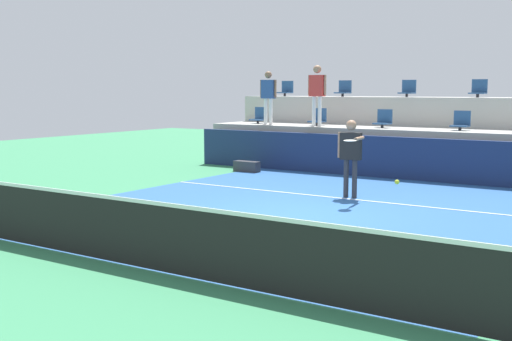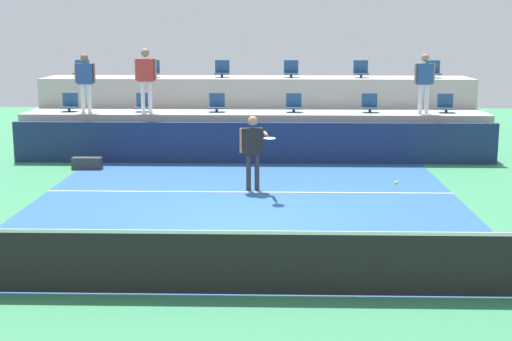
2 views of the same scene
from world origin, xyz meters
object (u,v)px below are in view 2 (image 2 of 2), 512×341
at_px(stadium_chair_upper_far_right, 433,71).
at_px(spectator_leaning_on_rail, 146,74).
at_px(stadium_chair_lower_mid_right, 294,104).
at_px(stadium_chair_upper_left, 152,70).
at_px(equipment_bag, 87,163).
at_px(stadium_chair_upper_mid_left, 222,70).
at_px(stadium_chair_upper_mid_right, 291,70).
at_px(stadium_chair_lower_far_left, 70,104).
at_px(spectator_in_grey, 85,78).
at_px(tennis_ball, 396,183).
at_px(tennis_player, 253,145).
at_px(stadium_chair_lower_right, 370,105).
at_px(stadium_chair_lower_far_right, 446,105).
at_px(stadium_chair_upper_right, 361,70).
at_px(stadium_chair_lower_mid_left, 217,104).
at_px(stadium_chair_upper_far_left, 82,70).
at_px(spectator_in_white, 424,78).
at_px(stadium_chair_lower_left, 144,104).

height_order(stadium_chair_upper_far_right, spectator_leaning_on_rail, spectator_leaning_on_rail).
bearing_deg(spectator_leaning_on_rail, stadium_chair_lower_mid_right, 5.33).
relative_size(stadium_chair_upper_left, equipment_bag, 0.68).
bearing_deg(stadium_chair_upper_mid_left, stadium_chair_upper_mid_right, 0.00).
bearing_deg(stadium_chair_lower_far_left, stadium_chair_upper_left, 40.87).
xyz_separation_m(stadium_chair_upper_far_right, spectator_in_grey, (-10.06, -2.18, -0.09)).
relative_size(spectator_in_grey, tennis_ball, 24.00).
bearing_deg(spectator_leaning_on_rail, stadium_chair_upper_left, 94.93).
xyz_separation_m(stadium_chair_upper_far_right, tennis_player, (-5.26, -6.46, -1.29)).
relative_size(stadium_chair_lower_right, spectator_leaning_on_rail, 0.29).
xyz_separation_m(stadium_chair_lower_far_right, spectator_in_grey, (-10.07, -0.38, 0.76)).
distance_m(stadium_chair_lower_mid_right, spectator_in_grey, 5.87).
relative_size(stadium_chair_lower_far_left, stadium_chair_lower_far_right, 1.00).
bearing_deg(spectator_leaning_on_rail, stadium_chair_upper_mid_right, 28.26).
height_order(tennis_player, tennis_ball, tennis_player).
xyz_separation_m(stadium_chair_lower_far_left, tennis_player, (5.38, -4.66, -0.44)).
bearing_deg(stadium_chair_upper_mid_right, stadium_chair_lower_right, -39.46).
bearing_deg(stadium_chair_lower_far_left, stadium_chair_upper_mid_left, 23.07).
xyz_separation_m(stadium_chair_upper_left, stadium_chair_upper_far_right, (8.55, 0.00, 0.00)).
xyz_separation_m(stadium_chair_lower_right, stadium_chair_upper_mid_left, (-4.29, 1.80, 0.85)).
bearing_deg(stadium_chair_upper_mid_left, stadium_chair_upper_left, 180.00).
bearing_deg(spectator_leaning_on_rail, stadium_chair_upper_right, 19.45).
distance_m(stadium_chair_lower_mid_left, equipment_bag, 4.09).
bearing_deg(stadium_chair_upper_far_left, stadium_chair_lower_far_right, -9.52).
relative_size(stadium_chair_lower_right, stadium_chair_lower_far_right, 1.00).
distance_m(stadium_chair_lower_far_right, stadium_chair_upper_mid_right, 4.75).
height_order(stadium_chair_lower_mid_left, stadium_chair_upper_far_right, stadium_chair_upper_far_right).
bearing_deg(stadium_chair_lower_far_right, stadium_chair_lower_right, 180.00).
bearing_deg(stadium_chair_upper_far_left, stadium_chair_lower_far_left, -87.19).
bearing_deg(stadium_chair_lower_mid_right, stadium_chair_upper_mid_right, 91.49).
xyz_separation_m(stadium_chair_lower_right, tennis_player, (-3.14, -4.66, -0.44)).
distance_m(stadium_chair_lower_far_right, stadium_chair_upper_left, 8.80).
height_order(spectator_in_grey, spectator_in_white, spectator_in_white).
distance_m(stadium_chair_upper_mid_left, stadium_chair_upper_right, 4.23).
bearing_deg(stadium_chair_lower_far_left, tennis_player, -40.91).
distance_m(stadium_chair_lower_left, equipment_bag, 2.79).
bearing_deg(stadium_chair_upper_left, tennis_player, -62.96).
xyz_separation_m(stadium_chair_upper_mid_left, stadium_chair_upper_mid_right, (2.11, 0.00, 0.00)).
xyz_separation_m(stadium_chair_lower_far_right, stadium_chair_upper_far_left, (-10.74, 1.80, 0.85)).
bearing_deg(spectator_in_white, stadium_chair_upper_mid_left, 159.09).
relative_size(stadium_chair_lower_mid_right, spectator_in_grey, 0.32).
relative_size(stadium_chair_lower_mid_left, spectator_in_white, 0.32).
relative_size(stadium_chair_upper_far_left, stadium_chair_upper_left, 1.00).
distance_m(stadium_chair_lower_mid_right, tennis_ball, 8.68).
bearing_deg(stadium_chair_lower_right, stadium_chair_upper_mid_left, 157.25).
distance_m(stadium_chair_upper_mid_right, spectator_in_white, 4.22).
relative_size(tennis_player, spectator_leaning_on_rail, 0.94).
relative_size(stadium_chair_lower_far_left, stadium_chair_lower_right, 1.00).
relative_size(stadium_chair_upper_mid_left, spectator_leaning_on_rail, 0.29).
xyz_separation_m(stadium_chair_lower_mid_left, stadium_chair_upper_right, (4.25, 1.80, 0.85)).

